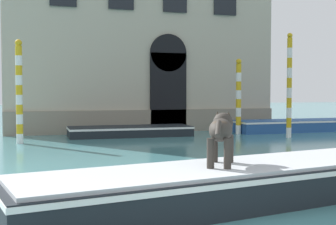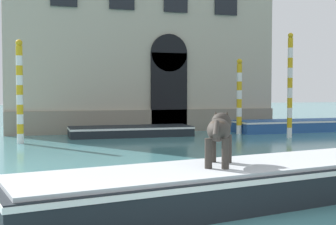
{
  "view_description": "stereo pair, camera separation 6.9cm",
  "coord_description": "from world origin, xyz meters",
  "px_view_note": "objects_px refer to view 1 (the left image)",
  "views": [
    {
      "loc": [
        -2.85,
        -3.4,
        1.88
      ],
      "look_at": [
        1.58,
        10.3,
        1.2
      ],
      "focal_mm": 50.0,
      "sensor_mm": 36.0,
      "label": 1
    },
    {
      "loc": [
        -2.78,
        -3.42,
        1.88
      ],
      "look_at": [
        1.58,
        10.3,
        1.2
      ],
      "focal_mm": 50.0,
      "sensor_mm": 36.0,
      "label": 2
    }
  ],
  "objects_px": {
    "boat_foreground": "(243,182)",
    "dog_on_deck": "(221,130)",
    "boat_moored_near_palazzo": "(130,131)",
    "mooring_pole_1": "(289,85)",
    "mooring_pole_0": "(239,96)",
    "boat_moored_far": "(298,125)",
    "mooring_pole_2": "(19,91)"
  },
  "relations": [
    {
      "from": "boat_foreground",
      "to": "mooring_pole_1",
      "type": "height_order",
      "value": "mooring_pole_1"
    },
    {
      "from": "boat_foreground",
      "to": "mooring_pole_0",
      "type": "bearing_deg",
      "value": 54.03
    },
    {
      "from": "boat_foreground",
      "to": "mooring_pole_2",
      "type": "height_order",
      "value": "mooring_pole_2"
    },
    {
      "from": "boat_foreground",
      "to": "boat_moored_far",
      "type": "xyz_separation_m",
      "value": [
        8.68,
        11.5,
        -0.06
      ]
    },
    {
      "from": "dog_on_deck",
      "to": "boat_foreground",
      "type": "bearing_deg",
      "value": -70.09
    },
    {
      "from": "mooring_pole_1",
      "to": "boat_moored_far",
      "type": "bearing_deg",
      "value": 49.86
    },
    {
      "from": "mooring_pole_1",
      "to": "mooring_pole_2",
      "type": "height_order",
      "value": "mooring_pole_1"
    },
    {
      "from": "boat_moored_far",
      "to": "mooring_pole_0",
      "type": "relative_size",
      "value": 1.9
    },
    {
      "from": "dog_on_deck",
      "to": "boat_moored_near_palazzo",
      "type": "xyz_separation_m",
      "value": [
        1.17,
        11.56,
        -1.0
      ]
    },
    {
      "from": "dog_on_deck",
      "to": "mooring_pole_0",
      "type": "relative_size",
      "value": 0.37
    },
    {
      "from": "dog_on_deck",
      "to": "boat_moored_near_palazzo",
      "type": "distance_m",
      "value": 11.67
    },
    {
      "from": "boat_foreground",
      "to": "dog_on_deck",
      "type": "distance_m",
      "value": 0.96
    },
    {
      "from": "dog_on_deck",
      "to": "boat_moored_far",
      "type": "height_order",
      "value": "dog_on_deck"
    },
    {
      "from": "boat_moored_far",
      "to": "mooring_pole_2",
      "type": "relative_size",
      "value": 1.68
    },
    {
      "from": "boat_foreground",
      "to": "mooring_pole_2",
      "type": "relative_size",
      "value": 2.22
    },
    {
      "from": "dog_on_deck",
      "to": "boat_moored_near_palazzo",
      "type": "relative_size",
      "value": 0.24
    },
    {
      "from": "boat_foreground",
      "to": "boat_moored_near_palazzo",
      "type": "bearing_deg",
      "value": 76.29
    },
    {
      "from": "mooring_pole_1",
      "to": "mooring_pole_2",
      "type": "relative_size",
      "value": 1.13
    },
    {
      "from": "boat_foreground",
      "to": "mooring_pole_1",
      "type": "distance_m",
      "value": 11.47
    },
    {
      "from": "boat_moored_near_palazzo",
      "to": "boat_moored_far",
      "type": "bearing_deg",
      "value": 0.82
    },
    {
      "from": "boat_foreground",
      "to": "dog_on_deck",
      "type": "height_order",
      "value": "dog_on_deck"
    },
    {
      "from": "mooring_pole_2",
      "to": "boat_moored_near_palazzo",
      "type": "bearing_deg",
      "value": 17.65
    },
    {
      "from": "boat_foreground",
      "to": "boat_moored_near_palazzo",
      "type": "xyz_separation_m",
      "value": [
        0.79,
        11.62,
        -0.12
      ]
    },
    {
      "from": "dog_on_deck",
      "to": "mooring_pole_0",
      "type": "xyz_separation_m",
      "value": [
        5.85,
        11.08,
        0.42
      ]
    },
    {
      "from": "dog_on_deck",
      "to": "mooring_pole_2",
      "type": "relative_size",
      "value": 0.33
    },
    {
      "from": "boat_foreground",
      "to": "mooring_pole_0",
      "type": "relative_size",
      "value": 2.52
    },
    {
      "from": "mooring_pole_1",
      "to": "dog_on_deck",
      "type": "bearing_deg",
      "value": -127.93
    },
    {
      "from": "boat_moored_far",
      "to": "mooring_pole_1",
      "type": "bearing_deg",
      "value": -130.4
    },
    {
      "from": "boat_moored_near_palazzo",
      "to": "mooring_pole_0",
      "type": "distance_m",
      "value": 4.91
    },
    {
      "from": "boat_foreground",
      "to": "mooring_pole_2",
      "type": "bearing_deg",
      "value": 99.23
    },
    {
      "from": "boat_foreground",
      "to": "mooring_pole_2",
      "type": "distance_m",
      "value": 10.95
    },
    {
      "from": "boat_foreground",
      "to": "mooring_pole_1",
      "type": "xyz_separation_m",
      "value": [
        6.7,
        9.15,
        1.75
      ]
    }
  ]
}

